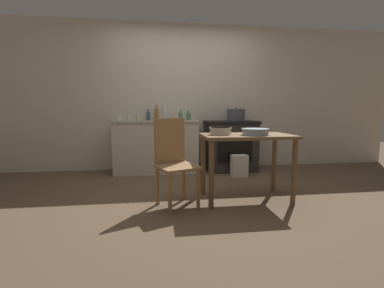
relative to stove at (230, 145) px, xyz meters
name	(u,v)px	position (x,y,z in m)	size (l,w,h in m)	color
ground_plane	(198,194)	(-0.78, -1.27, -0.44)	(14.00, 14.00, 0.00)	brown
wall_back	(184,98)	(-0.78, 0.32, 0.84)	(8.00, 0.07, 2.55)	beige
counter_cabinet	(156,146)	(-1.29, 0.02, 0.00)	(1.41, 0.55, 0.88)	beige
stove	(230,145)	(0.00, 0.00, 0.00)	(0.89, 0.61, 0.87)	#2D2B28
work_table	(246,146)	(-0.24, -1.50, 0.20)	(1.03, 0.59, 0.77)	brown
chair	(174,160)	(-1.09, -1.56, 0.07)	(0.52, 0.52, 0.96)	#997047
flour_sack	(239,166)	(0.02, -0.47, -0.26)	(0.25, 0.17, 0.34)	beige
stock_pot	(236,115)	(0.11, 0.05, 0.53)	(0.32, 0.32, 0.23)	#4C4C51
mixing_bowl_large	(255,131)	(-0.17, -1.58, 0.38)	(0.31, 0.31, 0.07)	#93A8B2
mixing_bowl_small	(220,131)	(-0.55, -1.48, 0.38)	(0.26, 0.26, 0.08)	silver
bottle_far_left	(188,116)	(-0.73, 0.09, 0.51)	(0.08, 0.08, 0.17)	#517F5B
bottle_left	(156,114)	(-1.28, 0.09, 0.54)	(0.08, 0.08, 0.26)	olive
bottle_mid_left	(148,116)	(-1.42, 0.18, 0.51)	(0.07, 0.07, 0.19)	#3D5675
bottle_center_left	(180,117)	(-0.87, 0.08, 0.51)	(0.07, 0.07, 0.17)	#517F5B
bottle_center	(165,114)	(-1.14, 0.08, 0.56)	(0.07, 0.07, 0.30)	silver
cup_center_right	(173,118)	(-1.01, -0.15, 0.49)	(0.09, 0.09, 0.10)	beige
cup_mid_right	(138,118)	(-1.58, -0.04, 0.49)	(0.08, 0.08, 0.10)	beige
cup_right	(129,118)	(-1.72, -0.07, 0.49)	(0.08, 0.08, 0.10)	beige
cup_far_right	(120,119)	(-1.87, -0.07, 0.48)	(0.07, 0.07, 0.08)	silver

